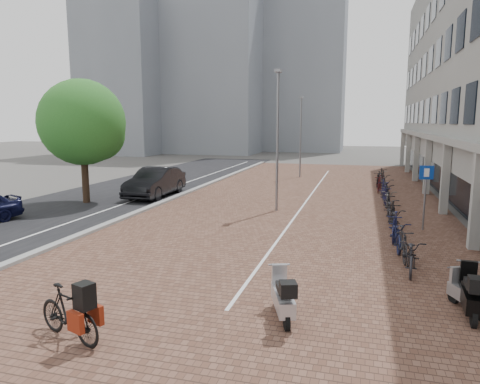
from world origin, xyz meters
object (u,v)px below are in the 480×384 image
(hero_bike, at_px, (69,312))
(scooter_back, at_px, (469,293))
(car_dark, at_px, (155,182))
(scooter_mid, at_px, (471,292))
(parking_sign, at_px, (426,187))
(scooter_front, at_px, (283,295))

(hero_bike, distance_m, scooter_back, 8.67)
(car_dark, relative_size, hero_bike, 2.66)
(hero_bike, height_order, scooter_mid, hero_bike)
(car_dark, distance_m, hero_bike, 17.11)
(car_dark, xyz_separation_m, scooter_mid, (14.00, -12.68, -0.27))
(scooter_mid, relative_size, parking_sign, 0.64)
(hero_bike, relative_size, parking_sign, 0.73)
(car_dark, bearing_deg, scooter_front, -55.16)
(car_dark, bearing_deg, hero_bike, -70.04)
(scooter_front, xyz_separation_m, parking_sign, (4.00, 9.41, 1.22))
(scooter_front, height_order, scooter_mid, scooter_mid)
(hero_bike, distance_m, parking_sign, 14.00)
(parking_sign, bearing_deg, hero_bike, -135.16)
(car_dark, relative_size, parking_sign, 1.96)
(hero_bike, bearing_deg, scooter_mid, -47.89)
(scooter_front, xyz_separation_m, scooter_back, (4.00, 1.45, -0.07))
(car_dark, xyz_separation_m, hero_bike, (6.08, -15.99, -0.26))
(car_dark, xyz_separation_m, scooter_back, (14.00, -12.46, -0.37))
(hero_bike, xyz_separation_m, scooter_front, (3.92, 2.08, -0.03))
(scooter_back, bearing_deg, scooter_mid, -113.51)
(scooter_back, relative_size, parking_sign, 0.53)
(scooter_front, height_order, scooter_back, scooter_front)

